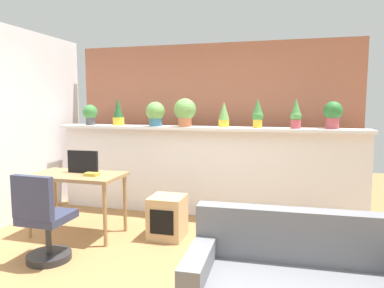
# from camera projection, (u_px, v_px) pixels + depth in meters

# --- Properties ---
(ground_plane) EXTENTS (12.00, 12.00, 0.00)m
(ground_plane) POSITION_uv_depth(u_px,v_px,m) (153.00, 281.00, 3.19)
(ground_plane) COLOR #9E7042
(divider_wall) EXTENTS (4.35, 0.16, 1.23)m
(divider_wall) POSITION_uv_depth(u_px,v_px,m) (204.00, 172.00, 5.04)
(divider_wall) COLOR silver
(divider_wall) RESTS_ON ground
(plant_shelf) EXTENTS (4.35, 0.38, 0.04)m
(plant_shelf) POSITION_uv_depth(u_px,v_px,m) (203.00, 128.00, 4.93)
(plant_shelf) COLOR silver
(plant_shelf) RESTS_ON divider_wall
(brick_wall_behind) EXTENTS (4.35, 0.10, 2.50)m
(brick_wall_behind) POSITION_uv_depth(u_px,v_px,m) (212.00, 125.00, 5.54)
(brick_wall_behind) COLOR #AD664C
(brick_wall_behind) RESTS_ON ground
(potted_plant_0) EXTENTS (0.22, 0.22, 0.31)m
(potted_plant_0) POSITION_uv_depth(u_px,v_px,m) (90.00, 113.00, 5.35)
(potted_plant_0) COLOR #4C4C51
(potted_plant_0) RESTS_ON plant_shelf
(potted_plant_1) EXTENTS (0.17, 0.17, 0.42)m
(potted_plant_1) POSITION_uv_depth(u_px,v_px,m) (118.00, 113.00, 5.24)
(potted_plant_1) COLOR gold
(potted_plant_1) RESTS_ON plant_shelf
(potted_plant_2) EXTENTS (0.27, 0.27, 0.35)m
(potted_plant_2) POSITION_uv_depth(u_px,v_px,m) (155.00, 113.00, 5.06)
(potted_plant_2) COLOR #386B84
(potted_plant_2) RESTS_ON plant_shelf
(potted_plant_3) EXTENTS (0.31, 0.31, 0.40)m
(potted_plant_3) POSITION_uv_depth(u_px,v_px,m) (185.00, 111.00, 4.94)
(potted_plant_3) COLOR #C66B42
(potted_plant_3) RESTS_ON plant_shelf
(potted_plant_4) EXTENTS (0.15, 0.15, 0.35)m
(potted_plant_4) POSITION_uv_depth(u_px,v_px,m) (224.00, 114.00, 4.85)
(potted_plant_4) COLOR gold
(potted_plant_4) RESTS_ON plant_shelf
(potted_plant_5) EXTENTS (0.15, 0.15, 0.39)m
(potted_plant_5) POSITION_uv_depth(u_px,v_px,m) (258.00, 114.00, 4.69)
(potted_plant_5) COLOR gold
(potted_plant_5) RESTS_ON plant_shelf
(potted_plant_6) EXTENTS (0.14, 0.14, 0.39)m
(potted_plant_6) POSITION_uv_depth(u_px,v_px,m) (296.00, 114.00, 4.56)
(potted_plant_6) COLOR #B7474C
(potted_plant_6) RESTS_ON plant_shelf
(potted_plant_7) EXTENTS (0.24, 0.24, 0.35)m
(potted_plant_7) POSITION_uv_depth(u_px,v_px,m) (333.00, 113.00, 4.50)
(potted_plant_7) COLOR #B7474C
(potted_plant_7) RESTS_ON plant_shelf
(desk) EXTENTS (1.10, 0.60, 0.75)m
(desk) POSITION_uv_depth(u_px,v_px,m) (77.00, 181.00, 4.25)
(desk) COLOR #99754C
(desk) RESTS_ON ground
(tv_monitor) EXTENTS (0.39, 0.04, 0.27)m
(tv_monitor) POSITION_uv_depth(u_px,v_px,m) (83.00, 162.00, 4.30)
(tv_monitor) COLOR black
(tv_monitor) RESTS_ON desk
(office_chair) EXTENTS (0.45, 0.46, 0.91)m
(office_chair) POSITION_uv_depth(u_px,v_px,m) (44.00, 225.00, 3.52)
(office_chair) COLOR #262628
(office_chair) RESTS_ON ground
(side_cube_shelf) EXTENTS (0.40, 0.41, 0.50)m
(side_cube_shelf) POSITION_uv_depth(u_px,v_px,m) (167.00, 217.00, 4.20)
(side_cube_shelf) COLOR tan
(side_cube_shelf) RESTS_ON ground
(book_on_desk) EXTENTS (0.16, 0.11, 0.04)m
(book_on_desk) POSITION_uv_depth(u_px,v_px,m) (92.00, 174.00, 4.13)
(book_on_desk) COLOR gold
(book_on_desk) RESTS_ON desk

